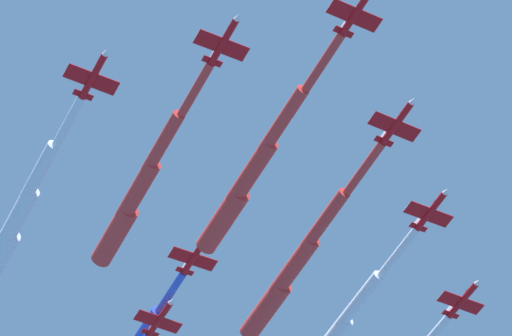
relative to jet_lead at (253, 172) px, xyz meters
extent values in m
cylinder|color=red|center=(-22.70, -25.02, -0.02)|extent=(6.87, 7.49, 1.17)
cylinder|color=black|center=(-19.53, -21.48, -0.02)|extent=(1.05, 1.03, 0.88)
ellipsoid|color=black|center=(-24.04, -26.48, 0.45)|extent=(1.86, 1.95, 0.73)
cube|color=red|center=(-22.34, -24.62, -0.07)|extent=(8.05, 7.61, 0.68)
cube|color=white|center=(-19.48, -27.18, 0.25)|extent=(2.06, 2.18, 0.14)
cube|color=white|center=(-25.20, -22.06, -0.24)|extent=(2.06, 2.18, 0.14)
cube|color=red|center=(-20.18, -22.20, -0.02)|extent=(3.12, 2.95, 0.31)
cube|color=white|center=(-20.22, -22.16, 0.93)|extent=(1.11, 1.20, 1.90)
cylinder|color=red|center=(-15.49, -16.97, -0.02)|extent=(9.93, 10.85, 1.49)
cylinder|color=red|center=(-8.04, -8.20, -0.04)|extent=(10.48, 11.35, 2.23)
cylinder|color=red|center=(-0.07, 0.10, -0.01)|extent=(11.04, 11.84, 2.97)
cylinder|color=red|center=(7.93, 8.38, 0.02)|extent=(11.59, 12.34, 3.72)
cylinder|color=red|center=(-2.22, -24.90, -1.70)|extent=(6.87, 7.45, 1.14)
cone|color=white|center=(-5.59, -28.66, -1.70)|extent=(1.67, 1.69, 1.08)
cylinder|color=black|center=(0.96, -21.37, -1.70)|extent=(1.03, 1.02, 0.85)
ellipsoid|color=black|center=(-3.55, -26.37, -1.23)|extent=(1.85, 1.94, 0.71)
cube|color=red|center=(-1.85, -24.50, -1.75)|extent=(8.05, 7.63, 0.42)
cube|color=white|center=(1.00, -27.08, -1.55)|extent=(2.06, 2.18, 0.12)
cube|color=white|center=(-4.72, -21.93, -1.81)|extent=(2.06, 2.18, 0.12)
cube|color=red|center=(0.31, -22.09, -1.70)|extent=(3.12, 2.96, 0.21)
cube|color=white|center=(0.29, -22.07, -0.75)|extent=(1.07, 1.16, 1.90)
cylinder|color=red|center=(5.00, -16.89, -1.70)|extent=(9.89, 10.77, 1.45)
cylinder|color=red|center=(12.44, -8.17, -1.71)|extent=(10.43, 11.25, 2.17)
cylinder|color=red|center=(20.42, 0.08, -1.69)|extent=(10.97, 11.74, 2.89)
cylinder|color=red|center=(28.42, 8.31, -1.68)|extent=(11.51, 12.22, 3.62)
cylinder|color=red|center=(-24.96, -4.67, -0.32)|extent=(6.94, 7.44, 1.18)
cone|color=white|center=(-28.37, -8.40, -0.32)|extent=(1.70, 1.72, 1.12)
cylinder|color=black|center=(-21.76, -1.16, -0.32)|extent=(1.06, 1.04, 0.88)
ellipsoid|color=black|center=(-26.32, -6.10, 0.15)|extent=(1.88, 1.95, 0.74)
cube|color=red|center=(-24.60, -4.27, -0.37)|extent=(8.01, 7.65, 0.77)
cube|color=white|center=(-21.77, -6.85, -0.01)|extent=(2.07, 2.17, 0.15)
cube|color=white|center=(-27.44, -1.68, -0.59)|extent=(2.07, 2.17, 0.15)
cube|color=red|center=(-22.42, -1.87, -0.32)|extent=(3.10, 2.97, 0.34)
cube|color=white|center=(-22.47, -1.83, 0.63)|extent=(1.14, 1.21, 1.90)
cylinder|color=red|center=(-17.92, 3.05, -0.32)|extent=(9.48, 10.18, 1.50)
cylinder|color=red|center=(-10.86, 11.22, -0.34)|extent=(10.03, 10.69, 2.25)
cylinder|color=red|center=(-3.28, 18.92, -0.31)|extent=(10.59, 11.19, 3.00)
cylinder|color=red|center=(4.33, 26.59, -0.28)|extent=(11.14, 11.70, 3.75)
cylinder|color=red|center=(18.26, -24.79, -0.16)|extent=(6.89, 7.46, 1.16)
cone|color=white|center=(14.88, -28.54, -0.16)|extent=(1.69, 1.71, 1.10)
cylinder|color=black|center=(21.45, -21.26, -0.16)|extent=(1.05, 1.03, 0.87)
ellipsoid|color=black|center=(16.92, -26.24, 0.31)|extent=(1.87, 1.95, 0.72)
cube|color=red|center=(18.63, -24.39, -0.21)|extent=(8.04, 7.63, 0.63)
cube|color=white|center=(21.48, -26.96, 0.09)|extent=(2.06, 2.18, 0.14)
cube|color=white|center=(15.77, -21.81, -0.36)|extent=(2.06, 2.18, 0.14)
cube|color=red|center=(20.80, -21.98, -0.16)|extent=(3.11, 2.96, 0.29)
cube|color=white|center=(20.76, -21.94, 0.79)|extent=(1.11, 1.19, 1.90)
cylinder|color=white|center=(25.68, -16.57, -0.16)|extent=(10.38, 11.27, 1.48)
cylinder|color=white|center=(33.53, -7.43, -0.17)|extent=(10.92, 11.77, 2.22)
cylinder|color=red|center=(-27.23, 15.69, -2.05)|extent=(6.84, 7.52, 1.17)
cone|color=white|center=(-30.58, 11.91, -2.05)|extent=(1.69, 1.71, 1.11)
cylinder|color=black|center=(-24.08, 19.25, -2.05)|extent=(1.05, 1.03, 0.88)
ellipsoid|color=black|center=(-28.56, 14.23, -1.59)|extent=(1.86, 1.95, 0.73)
cube|color=red|center=(-26.87, 16.09, -2.10)|extent=(8.07, 7.58, 0.69)
cube|color=white|center=(-24.00, 13.55, -1.78)|extent=(2.05, 2.19, 0.15)
cube|color=white|center=(-29.75, 18.64, -2.28)|extent=(2.05, 2.19, 0.15)
cube|color=red|center=(-24.73, 18.52, -2.05)|extent=(3.13, 2.94, 0.31)
cube|color=white|center=(-24.77, 18.56, -1.11)|extent=(1.11, 1.21, 1.90)
cylinder|color=white|center=(-20.42, 23.39, -2.05)|extent=(9.08, 9.99, 1.49)
cylinder|color=white|center=(-13.71, 31.42, -2.07)|extent=(9.64, 10.49, 2.23)
cylinder|color=white|center=(-6.47, 38.98, -2.05)|extent=(10.20, 10.98, 2.98)
cylinder|color=red|center=(38.74, -24.67, -1.40)|extent=(6.88, 7.45, 1.15)
cone|color=white|center=(35.36, -28.42, -1.40)|extent=(1.68, 1.70, 1.09)
cylinder|color=black|center=(41.93, -21.14, -1.40)|extent=(1.04, 1.02, 0.86)
ellipsoid|color=black|center=(37.40, -26.13, -0.94)|extent=(1.86, 1.94, 0.71)
cube|color=red|center=(39.11, -24.27, -1.45)|extent=(8.05, 7.63, 0.52)
cube|color=white|center=(41.96, -26.84, -1.21)|extent=(2.06, 2.18, 0.13)
cube|color=white|center=(36.25, -21.69, -1.56)|extent=(2.06, 2.18, 0.13)
cube|color=red|center=(41.28, -21.86, -1.40)|extent=(3.11, 2.96, 0.25)
cube|color=white|center=(41.24, -21.83, -0.46)|extent=(1.09, 1.18, 1.90)
cylinder|color=red|center=(13.73, 15.92, -0.07)|extent=(6.89, 7.47, 1.17)
cone|color=white|center=(10.35, 12.17, -0.07)|extent=(1.70, 1.71, 1.11)
cylinder|color=black|center=(16.91, 19.45, -0.07)|extent=(1.05, 1.03, 0.88)
ellipsoid|color=black|center=(12.38, 14.47, 0.40)|extent=(1.87, 1.95, 0.73)
cube|color=red|center=(14.10, 16.32, -0.12)|extent=(8.04, 7.62, 0.70)
cube|color=white|center=(16.95, 13.75, 0.21)|extent=(2.06, 2.18, 0.15)
cube|color=white|center=(11.24, 18.90, -0.31)|extent=(2.06, 2.18, 0.15)
cube|color=red|center=(16.26, 18.73, -0.07)|extent=(3.11, 2.96, 0.31)
cube|color=white|center=(16.21, 18.77, 0.88)|extent=(1.12, 1.21, 1.90)
cylinder|color=blue|center=(20.58, 23.52, -0.07)|extent=(9.07, 9.84, 1.49)
cylinder|color=blue|center=(27.28, 31.41, -0.09)|extent=(9.63, 10.34, 2.24)
cylinder|color=red|center=(22.84, 26.16, -3.05)|extent=(6.79, 7.53, 1.15)
cone|color=white|center=(19.52, 22.36, -3.05)|extent=(1.68, 1.70, 1.09)
cylinder|color=black|center=(25.96, 29.74, -3.05)|extent=(1.04, 1.02, 0.86)
ellipsoid|color=black|center=(21.52, 24.68, -2.58)|extent=(1.85, 1.95, 0.71)
cube|color=red|center=(23.20, 26.56, -3.10)|extent=(8.10, 7.56, 0.53)
cube|color=white|center=(26.09, 24.04, -2.85)|extent=(2.04, 2.20, 0.13)
cube|color=white|center=(20.30, 29.10, -3.20)|extent=(2.04, 2.20, 0.13)
cube|color=red|center=(25.33, 29.01, -3.05)|extent=(3.13, 2.93, 0.25)
cube|color=white|center=(25.29, 29.03, -2.10)|extent=(1.08, 1.19, 1.90)
camera|label=1|loc=(-120.04, -45.71, -164.08)|focal=89.88mm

